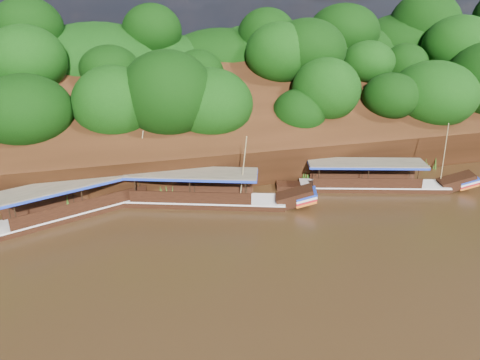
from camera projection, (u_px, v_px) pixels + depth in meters
name	position (u px, v px, depth m)	size (l,w,h in m)	color
ground	(264.00, 243.00, 31.40)	(160.00, 160.00, 0.00)	black
riverbank	(198.00, 130.00, 51.09)	(120.00, 30.06, 19.40)	black
boat_0	(383.00, 183.00, 40.16)	(14.85, 6.25, 6.64)	black
boat_1	(213.00, 197.00, 37.14)	(15.34, 7.23, 6.57)	black
boat_2	(101.00, 201.00, 36.50)	(16.36, 8.20, 6.05)	black
reeds	(184.00, 186.00, 38.70)	(49.43, 2.07, 2.08)	#326D1B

